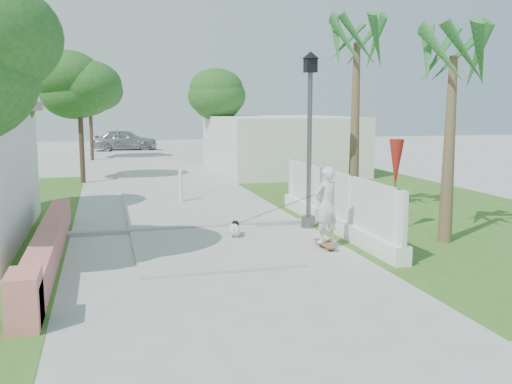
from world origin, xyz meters
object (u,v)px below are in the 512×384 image
object	(u,v)px
skateboarder	(281,209)
parked_car	(125,140)
bollard	(181,185)
dog	(235,229)
street_lamp	(310,133)
patio_umbrella	(396,164)

from	to	relation	value
skateboarder	parked_car	world-z (taller)	skateboarder
bollard	parked_car	distance (m)	22.78
skateboarder	dog	distance (m)	1.28
street_lamp	patio_umbrella	xyz separation A→B (m)	(1.90, -1.00, -0.74)
bollard	patio_umbrella	bearing A→B (deg)	-50.09
parked_car	bollard	bearing A→B (deg)	-170.24
skateboarder	parked_car	size ratio (longest dim) A/B	0.48
bollard	skateboarder	bearing A→B (deg)	-75.85
bollard	parked_car	world-z (taller)	parked_car
patio_umbrella	street_lamp	bearing A→B (deg)	152.24
street_lamp	skateboarder	distance (m)	2.50
street_lamp	dog	xyz separation A→B (m)	(-2.13, -0.76, -2.20)
street_lamp	skateboarder	world-z (taller)	street_lamp
street_lamp	skateboarder	xyz separation A→B (m)	(-1.20, -1.46, -1.64)
street_lamp	dog	size ratio (longest dim) A/B	7.48
patio_umbrella	bollard	bearing A→B (deg)	129.91
parked_car	dog	bearing A→B (deg)	-169.49
street_lamp	skateboarder	bearing A→B (deg)	-129.40
patio_umbrella	dog	xyz separation A→B (m)	(-4.03, 0.24, -1.46)
street_lamp	bollard	bearing A→B (deg)	120.96
patio_umbrella	dog	distance (m)	4.29
dog	parked_car	size ratio (longest dim) A/B	0.13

